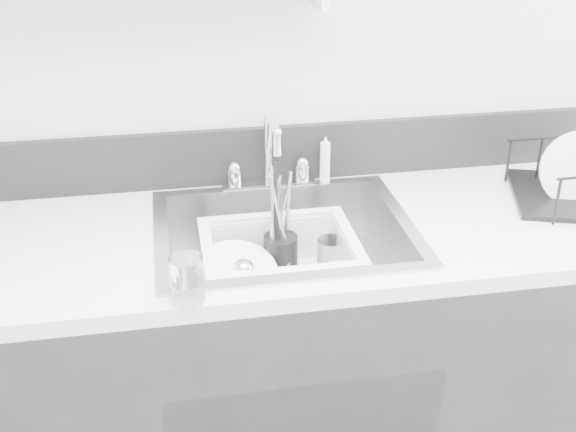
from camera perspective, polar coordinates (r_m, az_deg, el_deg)
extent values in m
cube|color=silver|center=(1.94, -1.88, 13.17)|extent=(3.50, 0.02, 2.60)
cube|color=black|center=(2.06, -0.25, -12.88)|extent=(3.20, 0.62, 0.88)
cube|color=silver|center=(1.80, -0.28, -1.56)|extent=(3.20, 0.62, 0.04)
cube|color=black|center=(2.03, -1.75, 4.89)|extent=(3.20, 0.02, 0.16)
cube|color=silver|center=(2.02, -1.54, 2.54)|extent=(0.26, 0.06, 0.02)
cylinder|color=silver|center=(1.99, -4.25, 3.04)|extent=(0.04, 0.04, 0.05)
cylinder|color=silver|center=(2.02, 1.12, 3.43)|extent=(0.04, 0.04, 0.05)
cylinder|color=silver|center=(1.98, -1.57, 5.23)|extent=(0.02, 0.02, 0.20)
cylinder|color=silver|center=(1.87, -1.26, 7.39)|extent=(0.02, 0.15, 0.02)
cylinder|color=silver|center=(2.02, 2.94, 4.47)|extent=(0.03, 0.03, 0.14)
cylinder|color=white|center=(1.82, -3.79, -5.92)|extent=(0.23, 0.23, 0.01)
cylinder|color=white|center=(1.82, -3.67, -5.44)|extent=(0.22, 0.22, 0.01)
cylinder|color=white|center=(1.79, -4.16, -4.65)|extent=(0.26, 0.25, 0.09)
cylinder|color=black|center=(1.87, -0.59, -3.13)|extent=(0.09, 0.09, 0.11)
cylinder|color=silver|center=(1.83, -1.02, -0.32)|extent=(0.01, 0.05, 0.22)
cylinder|color=silver|center=(1.83, -0.13, -0.81)|extent=(0.02, 0.04, 0.20)
cylinder|color=black|center=(1.82, -0.94, 0.23)|extent=(0.01, 0.06, 0.24)
cylinder|color=white|center=(1.88, 3.37, -3.24)|extent=(0.09, 0.09, 0.10)
cylinder|color=white|center=(1.51, -8.00, -4.99)|extent=(0.08, 0.08, 0.10)
imported|color=white|center=(1.82, 1.77, -5.53)|extent=(0.13, 0.13, 0.03)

